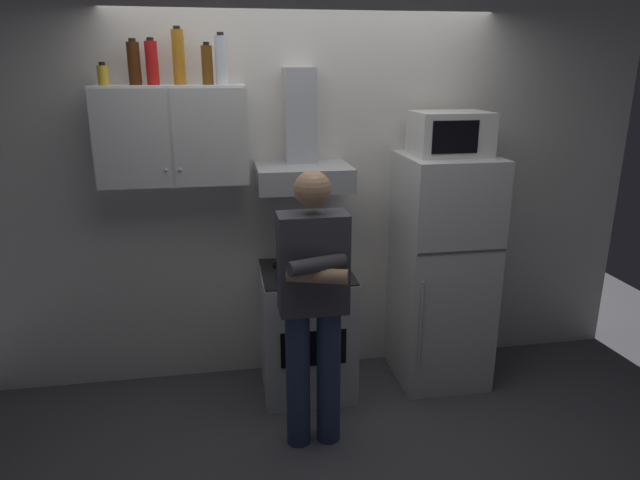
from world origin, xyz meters
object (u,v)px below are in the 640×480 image
(bottle_soda_red, at_px, (152,63))
(person_standing, at_px, (313,302))
(microwave, at_px, (450,134))
(refrigerator, at_px, (442,271))
(stove_oven, at_px, (307,330))
(bottle_liquor_amber, at_px, (179,57))
(range_hood, at_px, (302,157))
(bottle_spice_jar, at_px, (103,75))
(bottle_vodka_clear, at_px, (221,60))
(bottle_rum_dark, at_px, (134,63))
(bottle_beer_brown, at_px, (207,65))
(upper_cabinet, at_px, (173,136))

(bottle_soda_red, bearing_deg, person_standing, -41.47)
(microwave, bearing_deg, refrigerator, -89.10)
(stove_oven, height_order, bottle_liquor_amber, bottle_liquor_amber)
(range_hood, height_order, microwave, range_hood)
(bottle_spice_jar, distance_m, bottle_vodka_clear, 0.69)
(bottle_vodka_clear, bearing_deg, bottle_rum_dark, 175.69)
(bottle_soda_red, relative_size, bottle_liquor_amber, 0.80)
(person_standing, distance_m, bottle_spice_jar, 1.79)
(bottle_rum_dark, bearing_deg, person_standing, -38.55)
(bottle_beer_brown, xyz_separation_m, bottle_vodka_clear, (0.08, -0.02, 0.03))
(bottle_soda_red, xyz_separation_m, bottle_beer_brown, (0.32, -0.01, -0.01))
(bottle_beer_brown, bearing_deg, microwave, -4.06)
(bottle_liquor_amber, bearing_deg, bottle_soda_red, -169.54)
(upper_cabinet, distance_m, bottle_beer_brown, 0.48)
(bottle_soda_red, bearing_deg, refrigerator, -4.21)
(bottle_soda_red, relative_size, bottle_vodka_clear, 0.90)
(microwave, bearing_deg, person_standing, -148.00)
(upper_cabinet, height_order, bottle_vodka_clear, bottle_vodka_clear)
(refrigerator, height_order, bottle_liquor_amber, bottle_liquor_amber)
(bottle_beer_brown, bearing_deg, bottle_soda_red, 178.32)
(refrigerator, height_order, bottle_rum_dark, bottle_rum_dark)
(person_standing, xyz_separation_m, bottle_spice_jar, (-1.12, 0.71, 1.21))
(microwave, height_order, bottle_beer_brown, bottle_beer_brown)
(range_hood, bearing_deg, bottle_spice_jar, -178.77)
(person_standing, bearing_deg, bottle_vodka_clear, 121.38)
(refrigerator, distance_m, bottle_rum_dark, 2.38)
(stove_oven, distance_m, bottle_beer_brown, 1.83)
(range_hood, bearing_deg, refrigerator, -7.55)
(range_hood, xyz_separation_m, bottle_liquor_amber, (-0.74, 0.04, 0.61))
(bottle_beer_brown, bearing_deg, range_hood, -0.03)
(stove_oven, height_order, bottle_soda_red, bottle_soda_red)
(bottle_spice_jar, bearing_deg, bottle_rum_dark, 14.13)
(stove_oven, height_order, person_standing, person_standing)
(upper_cabinet, relative_size, bottle_soda_red, 3.36)
(bottle_rum_dark, bearing_deg, refrigerator, -4.25)
(bottle_vodka_clear, bearing_deg, range_hood, 2.33)
(bottle_beer_brown, bearing_deg, refrigerator, -4.75)
(refrigerator, relative_size, microwave, 3.33)
(bottle_rum_dark, height_order, bottle_spice_jar, bottle_rum_dark)
(range_hood, height_order, bottle_beer_brown, bottle_beer_brown)
(upper_cabinet, height_order, microwave, upper_cabinet)
(bottle_beer_brown, relative_size, bottle_liquor_amber, 0.73)
(upper_cabinet, xyz_separation_m, bottle_liquor_amber, (0.06, 0.04, 0.46))
(refrigerator, distance_m, person_standing, 1.17)
(range_hood, bearing_deg, bottle_beer_brown, 179.97)
(upper_cabinet, xyz_separation_m, stove_oven, (0.80, -0.13, -1.32))
(microwave, relative_size, bottle_vodka_clear, 1.61)
(range_hood, height_order, bottle_rum_dark, bottle_rum_dark)
(stove_oven, relative_size, range_hood, 1.17)
(range_hood, distance_m, bottle_rum_dark, 1.15)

